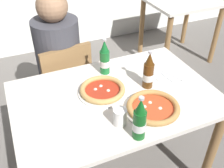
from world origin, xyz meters
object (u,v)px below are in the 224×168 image
object	(u,v)px
beer_bottle_center	(140,121)
beer_bottle_right	(105,59)
diner_seated	(61,70)
dining_table_background	(181,13)
napkin_with_cutlery	(168,76)
pizza_margherita_near	(102,90)
pizza_marinara_far	(153,108)
beer_bottle_left	(148,72)
dining_table_main	(115,110)
chair_behind_table	(65,83)
paper_cup	(120,117)

from	to	relation	value
beer_bottle_center	beer_bottle_right	size ratio (longest dim) A/B	1.00
diner_seated	beer_bottle_right	size ratio (longest dim) A/B	4.89
dining_table_background	napkin_with_cutlery	size ratio (longest dim) A/B	3.70
dining_table_background	pizza_margherita_near	world-z (taller)	pizza_margherita_near
pizza_margherita_near	beer_bottle_right	xyz separation A→B (m)	(0.10, 0.20, 0.08)
dining_table_background	beer_bottle_right	size ratio (longest dim) A/B	3.24
pizza_margherita_near	pizza_marinara_far	world-z (taller)	same
pizza_marinara_far	beer_bottle_left	world-z (taller)	beer_bottle_left
dining_table_main	dining_table_background	distance (m)	1.92
pizza_margherita_near	chair_behind_table	bearing A→B (deg)	101.44
chair_behind_table	paper_cup	size ratio (longest dim) A/B	8.95
beer_bottle_left	dining_table_main	bearing A→B (deg)	-178.50
dining_table_main	beer_bottle_left	distance (m)	0.31
dining_table_main	dining_table_background	size ratio (longest dim) A/B	1.50
diner_seated	pizza_marinara_far	xyz separation A→B (m)	(0.32, -0.87, 0.19)
chair_behind_table	beer_bottle_left	bearing A→B (deg)	115.69
beer_bottle_left	beer_bottle_center	xyz separation A→B (m)	(-0.25, -0.35, 0.00)
pizza_margherita_near	napkin_with_cutlery	xyz separation A→B (m)	(0.46, -0.00, -0.02)
chair_behind_table	pizza_margherita_near	xyz separation A→B (m)	(0.11, -0.56, 0.29)
pizza_marinara_far	paper_cup	size ratio (longest dim) A/B	3.34
dining_table_background	pizza_marinara_far	world-z (taller)	pizza_marinara_far
pizza_marinara_far	beer_bottle_center	distance (m)	0.23
dining_table_main	diner_seated	distance (m)	0.69
chair_behind_table	diner_seated	distance (m)	0.11
beer_bottle_center	beer_bottle_right	world-z (taller)	same
diner_seated	napkin_with_cutlery	bearing A→B (deg)	-46.36
chair_behind_table	beer_bottle_right	xyz separation A→B (m)	(0.21, -0.36, 0.37)
beer_bottle_left	pizza_margherita_near	bearing A→B (deg)	170.70
beer_bottle_right	beer_bottle_left	bearing A→B (deg)	-53.68
pizza_marinara_far	beer_bottle_center	bearing A→B (deg)	-140.12
chair_behind_table	paper_cup	distance (m)	0.90
dining_table_background	beer_bottle_center	distance (m)	2.20
diner_seated	pizza_marinara_far	bearing A→B (deg)	-69.81
chair_behind_table	dining_table_background	world-z (taller)	chair_behind_table
diner_seated	paper_cup	xyz separation A→B (m)	(0.11, -0.89, 0.21)
chair_behind_table	napkin_with_cutlery	distance (m)	0.85
beer_bottle_center	dining_table_main	bearing A→B (deg)	85.55
pizza_margherita_near	diner_seated	bearing A→B (deg)	101.35
dining_table_background	napkin_with_cutlery	world-z (taller)	napkin_with_cutlery
chair_behind_table	pizza_marinara_far	world-z (taller)	chair_behind_table
chair_behind_table	dining_table_background	xyz separation A→B (m)	(1.59, 0.69, 0.11)
pizza_margherita_near	napkin_with_cutlery	distance (m)	0.46
dining_table_background	pizza_margherita_near	bearing A→B (deg)	-139.73
diner_seated	dining_table_background	size ratio (longest dim) A/B	1.51
diner_seated	beer_bottle_center	xyz separation A→B (m)	(0.16, -1.00, 0.27)
diner_seated	dining_table_main	bearing A→B (deg)	-74.47
pizza_marinara_far	beer_bottle_right	bearing A→B (deg)	102.09
paper_cup	pizza_marinara_far	bearing A→B (deg)	5.37
beer_bottle_center	napkin_with_cutlery	xyz separation A→B (m)	(0.43, 0.39, -0.10)
diner_seated	dining_table_background	world-z (taller)	diner_seated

